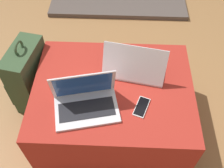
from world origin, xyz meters
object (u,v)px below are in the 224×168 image
(cell_phone, at_px, (142,107))
(backpack, at_px, (29,77))
(laptop_far, at_px, (135,67))
(laptop_near, at_px, (86,101))

(cell_phone, relative_size, backpack, 0.26)
(laptop_far, height_order, cell_phone, laptop_far)
(laptop_near, distance_m, backpack, 0.62)
(laptop_near, height_order, cell_phone, laptop_near)
(laptop_far, bearing_deg, cell_phone, 109.04)
(laptop_near, bearing_deg, cell_phone, -11.96)
(laptop_near, xyz_separation_m, cell_phone, (0.31, 0.00, -0.04))
(laptop_near, height_order, backpack, laptop_near)
(backpack, bearing_deg, cell_phone, 76.84)
(laptop_near, xyz_separation_m, laptop_far, (0.27, 0.26, -0.00))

